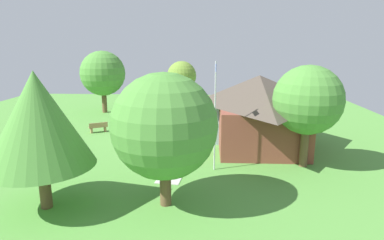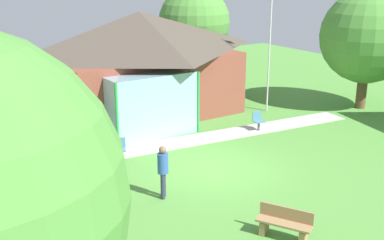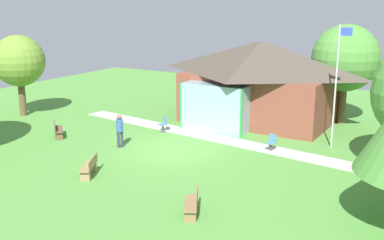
{
  "view_description": "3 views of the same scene",
  "coord_description": "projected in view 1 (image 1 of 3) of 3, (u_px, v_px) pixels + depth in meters",
  "views": [
    {
      "loc": [
        25.03,
        4.18,
        7.2
      ],
      "look_at": [
        -0.03,
        2.99,
        1.39
      ],
      "focal_mm": 31.12,
      "sensor_mm": 36.0,
      "label": 1
    },
    {
      "loc": [
        -9.83,
        -13.26,
        7.06
      ],
      "look_at": [
        0.67,
        2.38,
        1.15
      ],
      "focal_mm": 46.17,
      "sensor_mm": 36.0,
      "label": 2
    },
    {
      "loc": [
        12.49,
        -19.11,
        7.44
      ],
      "look_at": [
        0.38,
        1.24,
        1.37
      ],
      "focal_mm": 44.32,
      "sensor_mm": 36.0,
      "label": 3
    }
  ],
  "objects": [
    {
      "name": "ground_plane",
      "position": [
        154.0,
        137.0,
        26.18
      ],
      "size": [
        44.0,
        44.0,
        0.0
      ],
      "primitive_type": "plane",
      "color": "#54933D"
    },
    {
      "name": "pavilion",
      "position": [
        256.0,
        108.0,
        24.01
      ],
      "size": [
        9.64,
        7.4,
        5.0
      ],
      "color": "brown",
      "rests_on": "ground_plane"
    },
    {
      "name": "footpath",
      "position": [
        194.0,
        137.0,
        26.03
      ],
      "size": [
        18.08,
        3.43,
        0.03
      ],
      "primitive_type": "cube",
      "rotation": [
        0.0,
        0.0,
        -0.12
      ],
      "color": "#BCB7B2",
      "rests_on": "ground_plane"
    },
    {
      "name": "flagpole",
      "position": [
        215.0,
        112.0,
        18.61
      ],
      "size": [
        0.64,
        0.08,
        6.26
      ],
      "color": "silver",
      "rests_on": "ground_plane"
    },
    {
      "name": "bench_mid_left",
      "position": [
        153.0,
        114.0,
        32.78
      ],
      "size": [
        1.4,
        1.34,
        0.84
      ],
      "rotation": [
        0.0,
        0.0,
        5.54
      ],
      "color": "brown",
      "rests_on": "ground_plane"
    },
    {
      "name": "bench_front_right",
      "position": [
        55.0,
        149.0,
        21.87
      ],
      "size": [
        1.09,
        1.53,
        0.84
      ],
      "rotation": [
        0.0,
        0.0,
        2.06
      ],
      "color": "olive",
      "rests_on": "ground_plane"
    },
    {
      "name": "bench_front_center",
      "position": [
        98.0,
        128.0,
        27.44
      ],
      "size": [
        1.1,
        1.53,
        0.84
      ],
      "rotation": [
        0.0,
        0.0,
        2.06
      ],
      "color": "#9E7A51",
      "rests_on": "ground_plane"
    },
    {
      "name": "patio_chair_lawn_spare",
      "position": [
        181.0,
        149.0,
        21.8
      ],
      "size": [
        0.52,
        0.52,
        0.86
      ],
      "rotation": [
        0.0,
        0.0,
        2.94
      ],
      "color": "teal",
      "rests_on": "ground_plane"
    },
    {
      "name": "patio_chair_west",
      "position": [
        190.0,
        125.0,
        28.28
      ],
      "size": [
        0.58,
        0.58,
        0.86
      ],
      "rotation": [
        0.0,
        0.0,
        2.71
      ],
      "color": "teal",
      "rests_on": "ground_plane"
    },
    {
      "name": "visitor_strolling_lawn",
      "position": [
        148.0,
        117.0,
        28.56
      ],
      "size": [
        0.34,
        0.34,
        1.74
      ],
      "rotation": [
        0.0,
        0.0,
        4.03
      ],
      "color": "#2D3347",
      "rests_on": "ground_plane"
    },
    {
      "name": "tree_far_east",
      "position": [
        38.0,
        120.0,
        14.06
      ],
      "size": [
        4.6,
        4.6,
        6.12
      ],
      "color": "brown",
      "rests_on": "ground_plane"
    },
    {
      "name": "tree_lawn_corner",
      "position": [
        103.0,
        73.0,
        34.51
      ],
      "size": [
        4.63,
        4.63,
        6.46
      ],
      "color": "brown",
      "rests_on": "ground_plane"
    },
    {
      "name": "tree_behind_pavilion_right",
      "position": [
        308.0,
        100.0,
        19.08
      ],
      "size": [
        4.01,
        4.01,
        6.03
      ],
      "color": "brown",
      "rests_on": "ground_plane"
    },
    {
      "name": "tree_east_hedge",
      "position": [
        164.0,
        126.0,
        14.4
      ],
      "size": [
        4.68,
        4.68,
        6.04
      ],
      "color": "brown",
      "rests_on": "ground_plane"
    },
    {
      "name": "tree_west_hedge",
      "position": [
        182.0,
        76.0,
        37.48
      ],
      "size": [
        3.29,
        3.29,
        5.25
      ],
      "color": "brown",
      "rests_on": "ground_plane"
    }
  ]
}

